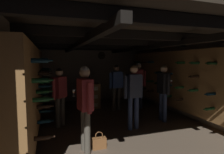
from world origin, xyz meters
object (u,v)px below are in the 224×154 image
Objects in this scene: wine_crate_stack at (93,96)px; handbag at (99,143)px; person_guest_rear_center at (116,83)px; display_bottle at (89,81)px; person_host_center at (134,91)px; person_guest_mid_right at (163,87)px; person_guest_far_right at (138,81)px; person_guest_mid_left at (60,92)px; person_guest_near_left at (85,101)px.

wine_crate_stack is 3.19m from handbag.
person_guest_rear_center is at bearing 63.11° from handbag.
wine_crate_stack is at bearing 25.18° from display_bottle.
person_host_center is 1.03× the size of person_guest_rear_center.
person_guest_mid_right is 1.75m from person_guest_rear_center.
person_host_center is (0.52, -2.39, 0.54)m from wine_crate_stack.
display_bottle is at bearing 81.66° from handbag.
person_guest_rear_center is (0.21, 1.84, -0.04)m from person_host_center.
person_host_center is at bearing -77.76° from wine_crate_stack.
display_bottle is at bearing 150.25° from person_guest_rear_center.
person_guest_far_right is (-0.03, 1.51, 0.03)m from person_guest_mid_right.
person_host_center is 1.06× the size of person_guest_mid_left.
person_guest_near_left is at bearing -105.09° from wine_crate_stack.
person_guest_rear_center is at bearing 179.96° from person_guest_far_right.
handbag is at bearing -146.10° from person_host_center.
wine_crate_stack is at bearing 102.24° from person_host_center.
person_guest_far_right reaches higher than person_guest_near_left.
person_guest_near_left is at bearing -171.11° from handbag.
wine_crate_stack is at bearing 74.91° from person_guest_near_left.
person_guest_mid_right is (1.61, -2.06, 0.53)m from wine_crate_stack.
display_bottle is 0.99m from person_guest_rear_center.
person_guest_near_left is 0.99× the size of person_guest_far_right.
person_host_center reaches higher than person_guest_rear_center.
person_guest_far_right is at bearing -16.01° from display_bottle.
person_guest_near_left is (-0.73, -3.10, -0.04)m from display_bottle.
person_guest_rear_center is (0.73, -0.55, 0.51)m from wine_crate_stack.
person_guest_near_left is (-0.85, -3.16, 0.55)m from wine_crate_stack.
person_guest_rear_center is (1.58, 2.61, -0.04)m from person_guest_near_left.
wine_crate_stack is at bearing 143.09° from person_guest_rear_center.
handbag is (-0.57, -3.12, -0.33)m from wine_crate_stack.
display_bottle is at bearing 105.46° from person_host_center.
person_guest_mid_right is at bearing 25.78° from handbag.
person_guest_far_right reaches higher than person_host_center.
display_bottle is 1.86m from person_guest_mid_left.
person_guest_near_left is 1.03× the size of person_guest_rear_center.
person_guest_far_right is 1.08× the size of person_guest_mid_left.
person_guest_mid_left reaches higher than wine_crate_stack.
person_guest_mid_left is (-2.81, -1.01, -0.09)m from person_guest_far_right.
person_guest_near_left is (-2.47, -1.10, 0.01)m from person_guest_mid_right.
display_bottle is 0.21× the size of person_guest_near_left.
wine_crate_stack is 0.54× the size of person_guest_far_right.
person_guest_mid_left is at bearing 103.25° from person_guest_near_left.
person_guest_far_right is 1.05× the size of person_guest_rear_center.
person_guest_near_left is 4.73× the size of handbag.
person_guest_rear_center reaches higher than wine_crate_stack.
person_guest_mid_left is at bearing -160.28° from person_guest_far_right.
display_bottle is 0.22× the size of person_guest_rear_center.
person_guest_far_right is at bearing 91.26° from person_guest_mid_right.
handbag is at bearing -67.20° from person_guest_mid_left.
person_guest_near_left reaches higher than display_bottle.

